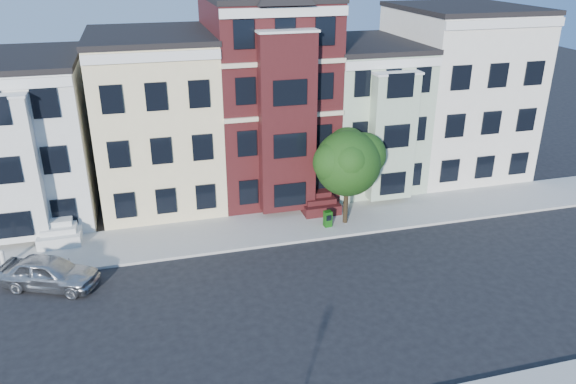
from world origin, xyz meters
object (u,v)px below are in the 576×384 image
object	(u,v)px
street_tree	(347,167)
parked_car	(49,272)
fire_hydrant	(3,260)
newspaper_box	(328,219)

from	to	relation	value
street_tree	parked_car	xyz separation A→B (m)	(-15.72, -2.51, -2.76)
parked_car	fire_hydrant	bearing A→B (deg)	70.89
newspaper_box	fire_hydrant	size ratio (longest dim) A/B	1.28
fire_hydrant	parked_car	bearing A→B (deg)	-43.41
street_tree	parked_car	bearing A→B (deg)	-170.93
street_tree	newspaper_box	distance (m)	3.15
newspaper_box	fire_hydrant	world-z (taller)	newspaper_box
parked_car	newspaper_box	world-z (taller)	parked_car
parked_car	newspaper_box	size ratio (longest dim) A/B	4.91
street_tree	fire_hydrant	world-z (taller)	street_tree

